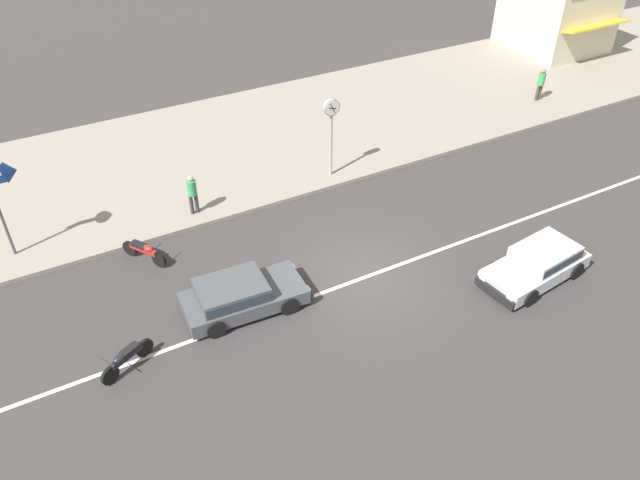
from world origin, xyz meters
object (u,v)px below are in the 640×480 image
at_px(shopfront_corner_warung, 558,9).
at_px(pedestrian_near_clock, 541,82).
at_px(hatchback_dark_grey_4, 240,295).
at_px(motorcycle_0, 126,358).
at_px(street_clock, 331,119).
at_px(motorcycle_1, 144,251).
at_px(arrow_signboard, 6,178).
at_px(hatchback_silver_1, 538,262).
at_px(pedestrian_mid_kerb, 192,192).

bearing_deg(shopfront_corner_warung, pedestrian_near_clock, -139.02).
bearing_deg(hatchback_dark_grey_4, motorcycle_0, -168.58).
distance_m(street_clock, shopfront_corner_warung, 19.48).
bearing_deg(hatchback_dark_grey_4, motorcycle_1, 117.38).
xyz_separation_m(street_clock, arrow_signboard, (-11.48, 0.57, 0.42)).
height_order(hatchback_silver_1, pedestrian_near_clock, pedestrian_near_clock).
height_order(hatchback_dark_grey_4, shopfront_corner_warung, shopfront_corner_warung).
bearing_deg(street_clock, arrow_signboard, 177.17).
bearing_deg(street_clock, motorcycle_1, -168.20).
bearing_deg(street_clock, pedestrian_near_clock, 5.87).
xyz_separation_m(motorcycle_1, street_clock, (8.15, 1.70, 2.20)).
bearing_deg(motorcycle_0, motorcycle_1, 68.58).
distance_m(hatchback_silver_1, shopfront_corner_warung, 21.66).
bearing_deg(pedestrian_near_clock, hatchback_dark_grey_4, -160.26).
height_order(pedestrian_near_clock, shopfront_corner_warung, shopfront_corner_warung).
bearing_deg(arrow_signboard, hatchback_silver_1, -32.58).
height_order(street_clock, arrow_signboard, arrow_signboard).
xyz_separation_m(arrow_signboard, pedestrian_mid_kerb, (5.71, -0.55, -1.97)).
bearing_deg(hatchback_dark_grey_4, pedestrian_mid_kerb, 85.27).
distance_m(pedestrian_mid_kerb, shopfront_corner_warung, 25.03).
height_order(hatchback_dark_grey_4, arrow_signboard, arrow_signboard).
height_order(hatchback_silver_1, street_clock, street_clock).
relative_size(motorcycle_0, motorcycle_1, 1.04).
bearing_deg(motorcycle_1, pedestrian_mid_kerb, 35.75).
relative_size(motorcycle_0, pedestrian_mid_kerb, 1.04).
relative_size(hatchback_silver_1, arrow_signboard, 1.14).
xyz_separation_m(motorcycle_1, arrow_signboard, (-3.33, 2.27, 2.62)).
relative_size(pedestrian_near_clock, pedestrian_mid_kerb, 1.00).
relative_size(hatchback_silver_1, shopfront_corner_warung, 0.67).
xyz_separation_m(hatchback_silver_1, motorcycle_0, (-12.81, 2.44, -0.17)).
xyz_separation_m(street_clock, shopfront_corner_warung, (18.40, 6.40, -0.26)).
bearing_deg(motorcycle_1, arrow_signboard, 145.69).
height_order(motorcycle_0, motorcycle_1, same).
xyz_separation_m(street_clock, pedestrian_near_clock, (12.51, 1.29, -1.54)).
distance_m(street_clock, pedestrian_mid_kerb, 5.97).
bearing_deg(hatchback_silver_1, motorcycle_0, 169.20).
height_order(hatchback_silver_1, motorcycle_1, hatchback_silver_1).
xyz_separation_m(motorcycle_1, pedestrian_near_clock, (20.66, 2.99, 0.66)).
bearing_deg(motorcycle_0, hatchback_dark_grey_4, 11.42).
relative_size(street_clock, shopfront_corner_warung, 0.57).
relative_size(motorcycle_0, arrow_signboard, 0.48).
relative_size(pedestrian_mid_kerb, shopfront_corner_warung, 0.27).
height_order(hatchback_silver_1, shopfront_corner_warung, shopfront_corner_warung).
relative_size(hatchback_silver_1, motorcycle_1, 2.46).
height_order(motorcycle_0, street_clock, street_clock).
xyz_separation_m(motorcycle_0, motorcycle_1, (1.76, 4.48, 0.00)).
distance_m(motorcycle_1, pedestrian_mid_kerb, 3.01).
distance_m(street_clock, pedestrian_near_clock, 12.67).
height_order(hatchback_dark_grey_4, street_clock, street_clock).
xyz_separation_m(motorcycle_1, pedestrian_mid_kerb, (2.38, 1.72, 0.66)).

